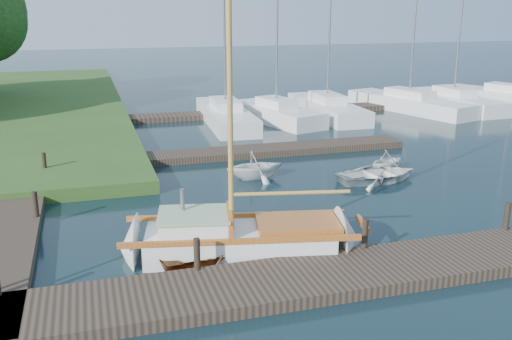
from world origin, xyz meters
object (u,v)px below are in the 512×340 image
object	(u,v)px
marina_boat_5	(409,102)
mooring_post_3	(507,216)
mooring_post_2	(365,233)
marina_boat_6	(453,100)
mooring_post_1	(197,254)
mooring_post_4	(35,204)
dinghy	(223,242)
mooring_post_5	(44,163)
tender_b	(255,163)
marina_boat_7	(512,97)
marina_boat_2	(276,112)
marina_boat_3	(327,107)
marina_boat_1	(226,114)
sailboat	(245,241)
tender_c	(378,172)
tender_d	(388,159)

from	to	relation	value
marina_boat_5	mooring_post_3	bearing A→B (deg)	139.44
mooring_post_2	marina_boat_6	bearing A→B (deg)	49.78
mooring_post_1	marina_boat_6	world-z (taller)	marina_boat_6
mooring_post_4	dinghy	xyz separation A→B (m)	(4.94, -3.77, -0.31)
mooring_post_5	tender_b	world-z (taller)	tender_b
marina_boat_7	dinghy	bearing A→B (deg)	104.84
mooring_post_1	marina_boat_6	distance (m)	28.64
marina_boat_2	marina_boat_3	size ratio (longest dim) A/B	0.89
mooring_post_2	tender_b	size ratio (longest dim) A/B	0.35
marina_boat_1	marina_boat_7	bearing A→B (deg)	-84.77
mooring_post_2	tender_b	distance (m)	7.94
sailboat	marina_boat_5	distance (m)	24.39
sailboat	dinghy	distance (m)	0.62
mooring_post_5	marina_boat_3	bearing A→B (deg)	30.54
mooring_post_3	mooring_post_5	xyz separation A→B (m)	(-13.00, 10.00, 0.00)
sailboat	tender_c	bearing A→B (deg)	48.29
marina_boat_3	sailboat	bearing A→B (deg)	151.44
tender_d	marina_boat_1	size ratio (longest dim) A/B	0.19
marina_boat_7	tender_b	bearing A→B (deg)	96.39
tender_c	marina_boat_7	size ratio (longest dim) A/B	0.29
tender_b	tender_c	size ratio (longest dim) A/B	0.70
mooring_post_3	marina_boat_7	world-z (taller)	marina_boat_7
sailboat	tender_c	distance (m)	8.38
mooring_post_4	marina_boat_1	size ratio (longest dim) A/B	0.08
mooring_post_5	dinghy	size ratio (longest dim) A/B	0.21
mooring_post_2	marina_boat_1	xyz separation A→B (m)	(0.86, 18.87, -0.14)
mooring_post_4	marina_boat_7	xyz separation A→B (m)	(29.67, 14.56, -0.13)
marina_boat_5	marina_boat_6	bearing A→B (deg)	-107.28
tender_d	marina_boat_6	size ratio (longest dim) A/B	0.20
mooring_post_5	sailboat	world-z (taller)	sailboat
tender_c	dinghy	bearing A→B (deg)	121.28
mooring_post_3	marina_boat_2	distance (m)	18.53
mooring_post_4	tender_d	world-z (taller)	mooring_post_4
marina_boat_3	mooring_post_5	bearing A→B (deg)	121.61
mooring_post_5	tender_c	size ratio (longest dim) A/B	0.24
dinghy	tender_b	bearing A→B (deg)	-39.51
marina_boat_2	marina_boat_6	size ratio (longest dim) A/B	1.27
tender_b	marina_boat_6	size ratio (longest dim) A/B	0.25
tender_d	mooring_post_5	bearing A→B (deg)	58.47
mooring_post_2	marina_boat_5	xyz separation A→B (m)	(13.18, 19.53, -0.14)
mooring_post_5	marina_boat_2	distance (m)	14.96
marina_boat_2	tender_d	bearing A→B (deg)	169.63
tender_d	marina_boat_5	bearing A→B (deg)	-55.39
mooring_post_1	marina_boat_6	size ratio (longest dim) A/B	0.09
mooring_post_3	tender_d	bearing A→B (deg)	87.03
mooring_post_2	mooring_post_1	bearing A→B (deg)	180.00
mooring_post_4	marina_boat_7	size ratio (longest dim) A/B	0.07
dinghy	marina_boat_6	bearing A→B (deg)	-63.68
tender_b	mooring_post_4	bearing A→B (deg)	106.76
mooring_post_1	marina_boat_1	distance (m)	19.62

